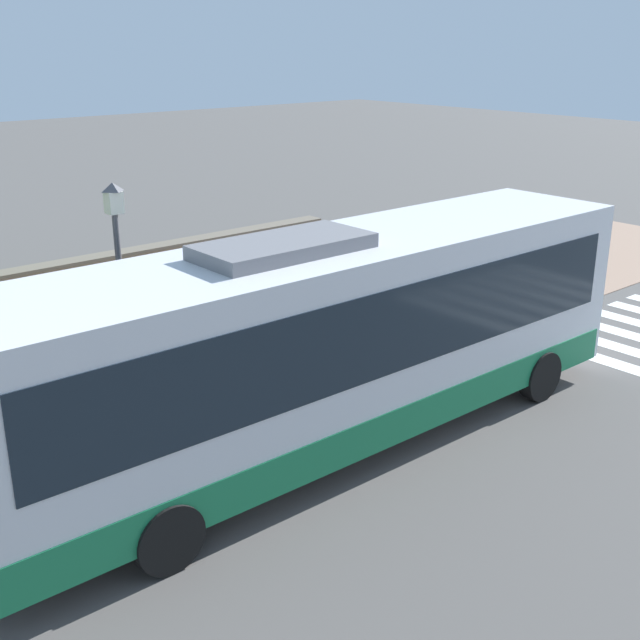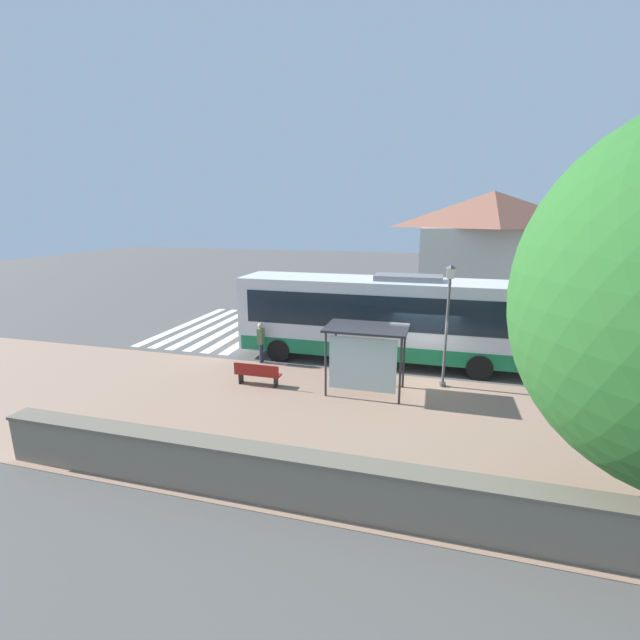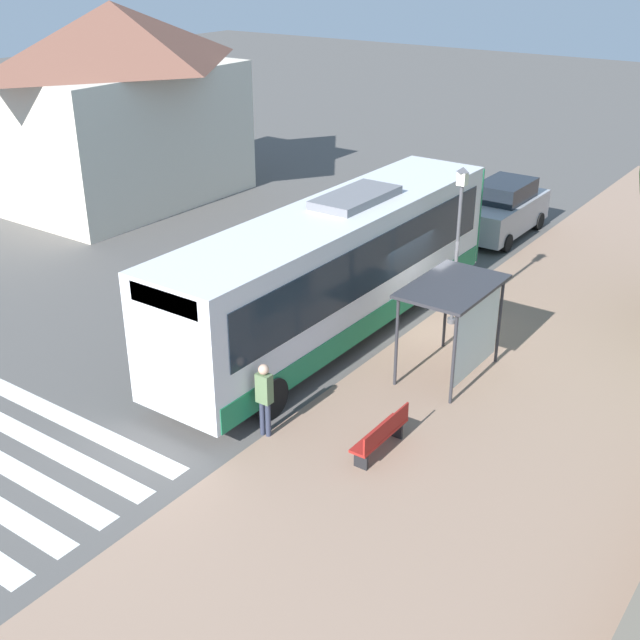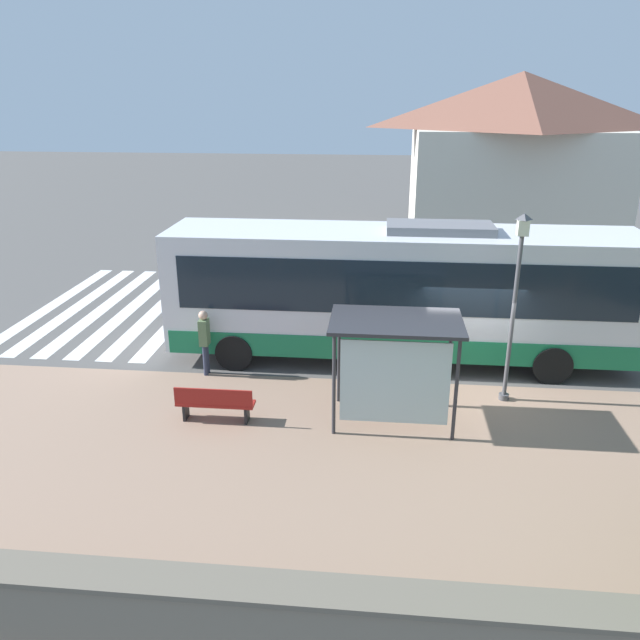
# 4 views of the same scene
# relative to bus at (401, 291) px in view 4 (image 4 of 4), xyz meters

# --- Properties ---
(ground_plane) EXTENTS (120.00, 120.00, 0.00)m
(ground_plane) POSITION_rel_bus_xyz_m (-1.60, -1.75, -1.97)
(ground_plane) COLOR #514F4C
(ground_plane) RESTS_ON ground
(sidewalk_plaza) EXTENTS (9.00, 44.00, 0.02)m
(sidewalk_plaza) POSITION_rel_bus_xyz_m (-6.10, -1.75, -1.96)
(sidewalk_plaza) COLOR #937560
(sidewalk_plaza) RESTS_ON ground
(crosswalk_stripes) EXTENTS (9.00, 5.25, 0.01)m
(crosswalk_stripes) POSITION_rel_bus_xyz_m (3.40, 9.57, -1.97)
(crosswalk_stripes) COLOR silver
(crosswalk_stripes) RESTS_ON ground
(background_building) EXTENTS (6.70, 9.92, 7.87)m
(background_building) POSITION_rel_bus_xyz_m (14.33, -5.51, 2.10)
(background_building) COLOR beige
(background_building) RESTS_ON ground
(bus) EXTENTS (2.71, 12.49, 3.82)m
(bus) POSITION_rel_bus_xyz_m (0.00, 0.00, 0.00)
(bus) COLOR silver
(bus) RESTS_ON ground
(bus_shelter) EXTENTS (1.82, 2.86, 2.43)m
(bus_shelter) POSITION_rel_bus_xyz_m (-3.72, 0.21, 0.06)
(bus_shelter) COLOR #2D2D33
(bus_shelter) RESTS_ON ground
(pedestrian) EXTENTS (0.34, 0.24, 1.78)m
(pedestrian) POSITION_rel_bus_xyz_m (-1.60, 5.06, -0.92)
(pedestrian) COLOR #2D3347
(pedestrian) RESTS_ON ground
(bench) EXTENTS (0.40, 1.77, 0.88)m
(bench) POSITION_rel_bus_xyz_m (-4.05, 4.18, -1.49)
(bench) COLOR maroon
(bench) RESTS_ON ground
(street_lamp_near) EXTENTS (0.28, 0.28, 4.55)m
(street_lamp_near) POSITION_rel_bus_xyz_m (-2.32, -2.50, 0.72)
(street_lamp_near) COLOR #4C4C51
(street_lamp_near) RESTS_ON ground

